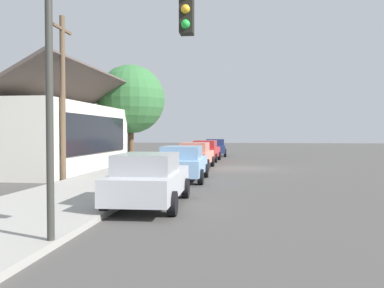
# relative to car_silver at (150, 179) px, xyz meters

# --- Properties ---
(ground_plane) EXTENTS (120.00, 120.00, 0.00)m
(ground_plane) POSITION_rel_car_silver_xyz_m (12.99, -2.77, -0.82)
(ground_plane) COLOR #4C4947
(sidewalk_curb) EXTENTS (60.00, 4.20, 0.16)m
(sidewalk_curb) POSITION_rel_car_silver_xyz_m (12.99, 2.83, -0.74)
(sidewalk_curb) COLOR #A3A099
(sidewalk_curb) RESTS_ON ground
(car_silver) EXTENTS (4.75, 2.11, 1.59)m
(car_silver) POSITION_rel_car_silver_xyz_m (0.00, 0.00, 0.00)
(car_silver) COLOR silver
(car_silver) RESTS_ON ground
(car_skyblue) EXTENTS (4.46, 2.11, 1.59)m
(car_skyblue) POSITION_rel_car_silver_xyz_m (6.28, -0.05, -0.00)
(car_skyblue) COLOR #8CB7E0
(car_skyblue) RESTS_ON ground
(car_coral) EXTENTS (4.54, 2.05, 1.59)m
(car_coral) POSITION_rel_car_silver_xyz_m (12.63, 0.13, -0.00)
(car_coral) COLOR #EA8C75
(car_coral) RESTS_ON ground
(car_cherry) EXTENTS (4.68, 2.09, 1.59)m
(car_cherry) POSITION_rel_car_silver_xyz_m (18.86, 0.10, -0.00)
(car_cherry) COLOR red
(car_cherry) RESTS_ON ground
(car_navy) EXTENTS (4.45, 2.17, 1.59)m
(car_navy) POSITION_rel_car_silver_xyz_m (25.39, -0.17, -0.00)
(car_navy) COLOR navy
(car_navy) RESTS_ON ground
(storefront_building) EXTENTS (12.31, 7.58, 5.87)m
(storefront_building) POSITION_rel_car_silver_xyz_m (10.53, 9.22, 1.23)
(storefront_building) COLOR silver
(storefront_building) RESTS_ON ground
(shade_tree) EXTENTS (5.22, 5.22, 7.36)m
(shade_tree) POSITION_rel_car_silver_xyz_m (18.16, 5.82, 3.92)
(shade_tree) COLOR brown
(shade_tree) RESTS_ON ground
(traffic_light_main) EXTENTS (0.37, 2.79, 5.20)m
(traffic_light_main) POSITION_rel_car_silver_xyz_m (-4.52, -0.23, 2.68)
(traffic_light_main) COLOR #383833
(traffic_light_main) RESTS_ON ground
(utility_pole_wooden) EXTENTS (1.80, 0.24, 7.50)m
(utility_pole_wooden) POSITION_rel_car_silver_xyz_m (5.76, 5.43, 3.11)
(utility_pole_wooden) COLOR brown
(utility_pole_wooden) RESTS_ON ground
(fire_hydrant_red) EXTENTS (0.22, 0.22, 0.71)m
(fire_hydrant_red) POSITION_rel_car_silver_xyz_m (11.64, 1.43, -0.32)
(fire_hydrant_red) COLOR red
(fire_hydrant_red) RESTS_ON sidewalk_curb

